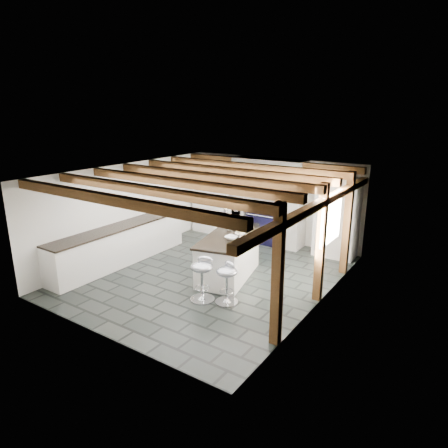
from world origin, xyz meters
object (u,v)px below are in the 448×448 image
Objects in this scene: kitchen_island at (228,257)px; bar_stool_far at (202,274)px; range_cooker at (267,226)px; bar_stool_near at (227,278)px.

kitchen_island reaches higher than bar_stool_far.
kitchen_island is 2.29× the size of bar_stool_far.
range_cooker is 0.49× the size of kitchen_island.
range_cooker is at bearing 85.11° from kitchen_island.
kitchen_island is (0.39, -2.54, 0.00)m from range_cooker.
bar_stool_near is 0.49m from bar_stool_far.
kitchen_island is 2.47× the size of bar_stool_near.
range_cooker is 3.79m from bar_stool_far.
bar_stool_near is at bearing -1.71° from bar_stool_far.
kitchen_island is at bearing -81.29° from range_cooker.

